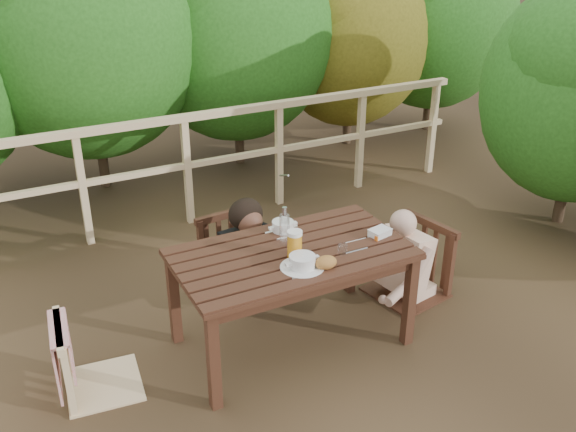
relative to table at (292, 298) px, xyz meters
name	(u,v)px	position (x,y,z in m)	size (l,w,h in m)	color
ground	(291,341)	(0.00, 0.00, -0.34)	(60.00, 60.00, 0.00)	#4E3922
table	(292,298)	(0.00, 0.00, 0.00)	(1.45, 0.81, 0.67)	#361E13
chair_left	(94,323)	(-1.21, 0.12, 0.12)	(0.45, 0.45, 0.91)	#DDBD8B
chair_far	(238,226)	(-0.02, 0.82, 0.15)	(0.49, 0.49, 0.98)	#361E13
chair_right	(411,233)	(1.02, 0.13, 0.17)	(0.50, 0.50, 1.01)	#361E13
woman	(236,215)	(-0.02, 0.84, 0.24)	(0.46, 0.57, 1.14)	black
diner_right	(415,222)	(1.05, 0.13, 0.25)	(0.47, 0.58, 1.17)	beige
railing	(187,170)	(0.00, 2.00, 0.17)	(5.60, 0.10, 1.01)	#DDBD8B
soup_near	(302,262)	(-0.03, -0.20, 0.38)	(0.26, 0.26, 0.09)	silver
soup_far	(283,227)	(0.07, 0.27, 0.38)	(0.24, 0.24, 0.08)	silver
bread_roll	(326,263)	(0.09, -0.26, 0.37)	(0.14, 0.10, 0.08)	#975427
beer_glass	(295,244)	(-0.01, -0.06, 0.43)	(0.09, 0.09, 0.18)	orange
bottle	(284,227)	(0.00, 0.10, 0.47)	(0.06, 0.06, 0.27)	silver
tumbler	(342,250)	(0.26, -0.17, 0.37)	(0.06, 0.06, 0.07)	white
butter_tub	(380,233)	(0.60, -0.08, 0.36)	(0.14, 0.10, 0.06)	white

